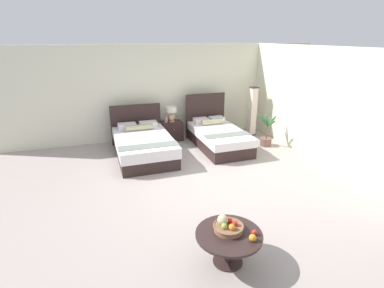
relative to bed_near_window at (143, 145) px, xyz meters
name	(u,v)px	position (x,y,z in m)	size (l,w,h in m)	color
ground_plane	(209,183)	(1.01, -1.88, -0.30)	(9.38, 10.13, 0.02)	#A2968F
wall_back	(168,92)	(1.01, 1.39, 1.02)	(9.38, 0.12, 2.62)	beige
wall_side_right	(320,106)	(3.90, -1.48, 1.02)	(0.12, 5.73, 2.62)	beige
bed_near_window	(143,145)	(0.00, 0.00, 0.00)	(1.36, 2.19, 1.09)	#2F201D
bed_near_corner	(218,136)	(2.01, 0.01, 0.00)	(1.17, 2.12, 1.28)	#2F201D
nightstand	(172,131)	(0.99, 0.93, -0.02)	(0.58, 0.43, 0.54)	#2F201D
table_lamp	(171,113)	(0.99, 0.95, 0.51)	(0.30, 0.30, 0.43)	tan
vase	(166,119)	(0.81, 0.89, 0.35)	(0.09, 0.09, 0.20)	gray
coffee_table	(229,240)	(0.41, -4.07, 0.06)	(0.86, 0.86, 0.45)	#2F201D
fruit_bowl	(228,226)	(0.42, -4.00, 0.22)	(0.40, 0.40, 0.20)	#855E43
loose_apple	(254,232)	(0.70, -4.20, 0.19)	(0.07, 0.07, 0.07)	red
loose_orange	(253,238)	(0.62, -4.30, 0.20)	(0.09, 0.09, 0.09)	orange
floor_lamp_corner	(253,112)	(3.38, 0.64, 0.43)	(0.22, 0.22, 1.44)	#341C1E
potted_palm	(266,137)	(3.29, -0.33, -0.05)	(0.53, 0.45, 0.92)	brown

